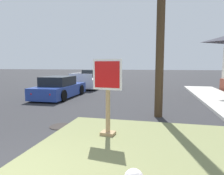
% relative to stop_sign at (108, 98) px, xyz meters
% --- Properties ---
extents(grass_corner_patch, '(4.83, 5.42, 0.08)m').
position_rel_stop_sign_xyz_m(grass_corner_patch, '(0.96, -1.21, -1.01)').
color(grass_corner_patch, olive).
rests_on(grass_corner_patch, ground).
extents(stop_sign, '(0.78, 0.32, 1.98)m').
position_rel_stop_sign_xyz_m(stop_sign, '(0.00, 0.00, 0.00)').
color(stop_sign, '#A3845B').
rests_on(stop_sign, grass_corner_patch).
extents(manhole_cover, '(0.70, 0.70, 0.02)m').
position_rel_stop_sign_xyz_m(manhole_cover, '(-1.65, 0.60, -1.05)').
color(manhole_cover, black).
rests_on(manhole_cover, ground).
extents(parked_sedan_blue, '(1.90, 4.24, 1.25)m').
position_rel_stop_sign_xyz_m(parked_sedan_blue, '(-4.43, 5.77, -0.51)').
color(parked_sedan_blue, '#233D93').
rests_on(parked_sedan_blue, ground).
extents(pickup_truck_white, '(2.29, 5.67, 1.48)m').
position_rel_stop_sign_xyz_m(pickup_truck_white, '(-4.39, 11.44, -0.44)').
color(pickup_truck_white, silver).
rests_on(pickup_truck_white, ground).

